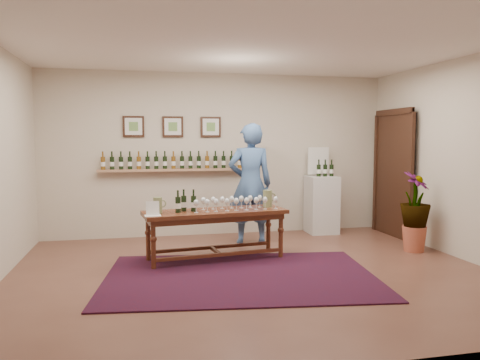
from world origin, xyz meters
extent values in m
plane|color=brown|center=(0.00, 0.00, 0.00)|extent=(6.00, 6.00, 0.00)
plane|color=beige|center=(0.00, 2.50, 1.40)|extent=(6.00, 0.00, 6.00)
plane|color=beige|center=(0.00, -2.50, 1.40)|extent=(6.00, 0.00, 6.00)
plane|color=beige|center=(3.00, 0.00, 1.40)|extent=(0.00, 5.00, 5.00)
plane|color=white|center=(0.00, 0.00, 2.80)|extent=(6.00, 6.00, 0.00)
cube|color=tan|center=(-0.80, 2.41, 1.15)|extent=(2.50, 0.16, 0.04)
cube|color=black|center=(2.94, 1.70, 1.05)|extent=(0.10, 1.00, 2.10)
cube|color=black|center=(2.89, 1.70, 1.05)|extent=(0.04, 1.12, 2.22)
cube|color=black|center=(-1.45, 2.48, 1.88)|extent=(0.35, 0.03, 0.35)
cube|color=silver|center=(-1.45, 2.46, 1.88)|extent=(0.28, 0.01, 0.28)
cube|color=#6A964B|center=(-1.45, 2.45, 1.88)|extent=(0.15, 0.00, 0.15)
cube|color=black|center=(-0.80, 2.48, 1.88)|extent=(0.35, 0.03, 0.35)
cube|color=silver|center=(-0.80, 2.46, 1.88)|extent=(0.28, 0.01, 0.28)
cube|color=#6A964B|center=(-0.80, 2.45, 1.88)|extent=(0.15, 0.00, 0.15)
cube|color=black|center=(-0.15, 2.48, 1.88)|extent=(0.35, 0.03, 0.35)
cube|color=silver|center=(-0.15, 2.46, 1.88)|extent=(0.28, 0.01, 0.28)
cube|color=#6A964B|center=(-0.15, 2.45, 1.88)|extent=(0.15, 0.00, 0.15)
cube|color=#480C17|center=(-0.20, -0.14, 0.01)|extent=(3.50, 2.56, 0.02)
cube|color=#492212|center=(-0.36, 0.74, 0.67)|extent=(2.02, 0.86, 0.05)
cube|color=#492212|center=(-0.36, 0.74, 0.61)|extent=(1.90, 0.74, 0.09)
cylinder|color=#492212|center=(-1.22, 0.40, 0.32)|extent=(0.07, 0.07, 0.64)
cylinder|color=#492212|center=(0.55, 0.63, 0.32)|extent=(0.07, 0.07, 0.64)
cylinder|color=#492212|center=(-1.27, 0.85, 0.32)|extent=(0.07, 0.07, 0.64)
cylinder|color=#492212|center=(0.49, 1.07, 0.32)|extent=(0.07, 0.07, 0.64)
cube|color=#492212|center=(-0.34, 0.51, 0.12)|extent=(1.77, 0.27, 0.04)
cube|color=#492212|center=(-0.39, 0.96, 0.12)|extent=(1.77, 0.27, 0.04)
cube|color=#492212|center=(-0.36, 0.74, 0.12)|extent=(0.10, 0.45, 0.04)
cube|color=silver|center=(-1.22, 0.47, 0.79)|extent=(0.21, 0.16, 0.18)
cube|color=silver|center=(1.80, 2.20, 0.51)|extent=(0.52, 0.52, 1.01)
cube|color=silver|center=(1.79, 2.36, 1.28)|extent=(0.39, 0.03, 0.54)
cone|color=#AF543A|center=(2.62, 0.59, 0.19)|extent=(0.35, 0.35, 0.37)
imported|color=#1C3B18|center=(2.62, 0.59, 0.70)|extent=(0.77, 0.77, 0.65)
imported|color=#3D5F92|center=(0.35, 1.64, 0.96)|extent=(0.74, 0.52, 1.92)
camera|label=1|loc=(-1.40, -5.55, 1.67)|focal=35.00mm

